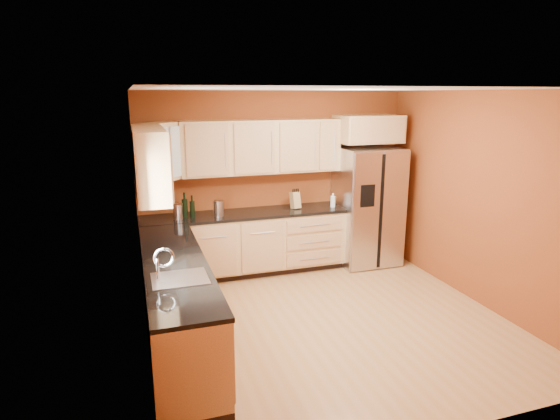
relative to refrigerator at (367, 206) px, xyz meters
name	(u,v)px	position (x,y,z in m)	size (l,w,h in m)	color
floor	(327,320)	(-1.35, -1.62, -0.89)	(4.00, 4.00, 0.00)	#AC7842
ceiling	(333,89)	(-1.35, -1.62, 1.71)	(4.00, 4.00, 0.00)	silver
wall_back	(275,180)	(-1.35, 0.38, 0.41)	(4.00, 0.04, 2.60)	brown
wall_front	(445,278)	(-1.35, -3.62, 0.41)	(4.00, 0.04, 2.60)	brown
wall_left	(140,227)	(-3.35, -1.62, 0.41)	(0.04, 4.00, 2.60)	brown
wall_right	(480,199)	(0.65, -1.62, 0.41)	(0.04, 4.00, 2.60)	brown
base_cabinets_back	(245,245)	(-1.90, 0.07, -0.45)	(2.90, 0.60, 0.88)	tan
base_cabinets_left	(176,305)	(-3.05, -1.62, -0.45)	(0.60, 2.80, 0.88)	tan
countertop_back	(245,214)	(-1.90, 0.06, 0.01)	(2.90, 0.62, 0.04)	black
countertop_left	(175,263)	(-3.04, -1.62, 0.01)	(0.62, 2.80, 0.04)	black
upper_cabinets_back	(262,147)	(-1.60, 0.21, 0.94)	(2.30, 0.33, 0.75)	tan
upper_cabinets_left	(150,162)	(-3.19, -0.90, 0.94)	(0.33, 1.35, 0.75)	tan
corner_upper_cabinet	(159,152)	(-3.02, 0.04, 0.94)	(0.62, 0.33, 0.75)	tan
over_fridge_cabinet	(368,129)	(0.00, 0.07, 1.16)	(0.92, 0.60, 0.40)	tan
refrigerator	(367,206)	(0.00, 0.00, 0.00)	(0.90, 0.75, 1.78)	silver
window	(142,214)	(-3.33, -2.12, 0.66)	(0.03, 0.90, 1.00)	white
sink_faucet	(179,263)	(-3.04, -2.12, 0.18)	(0.50, 0.42, 0.30)	silver
canister_left	(178,212)	(-2.83, -0.01, 0.13)	(0.13, 0.13, 0.21)	silver
canister_right	(219,208)	(-2.28, 0.00, 0.14)	(0.13, 0.13, 0.22)	silver
wine_bottle_a	(192,206)	(-2.63, 0.03, 0.18)	(0.07, 0.07, 0.31)	black
wine_bottle_b	(185,205)	(-2.73, 0.07, 0.20)	(0.08, 0.08, 0.34)	black
knife_block	(295,200)	(-1.13, 0.10, 0.15)	(0.12, 0.11, 0.24)	tan
soap_dispenser	(333,200)	(-0.57, 0.00, 0.13)	(0.07, 0.07, 0.21)	white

